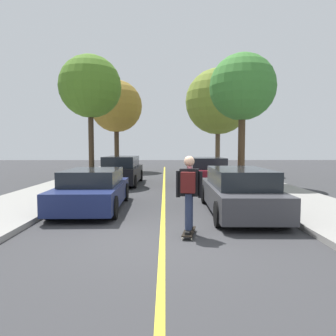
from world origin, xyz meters
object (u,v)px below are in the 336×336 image
(parked_car_right_near, at_px, (207,172))
(street_tree_right_nearest, at_px, (242,88))
(street_tree_left_near, at_px, (116,106))
(parked_car_left_near, at_px, (122,171))
(street_tree_left_nearest, at_px, (90,87))
(street_tree_right_near, at_px, (218,102))
(skateboard, at_px, (189,232))
(parked_car_left_nearest, at_px, (93,189))
(skateboarder, at_px, (189,189))
(parked_car_right_nearest, at_px, (239,191))

(parked_car_right_near, distance_m, street_tree_right_nearest, 4.51)
(street_tree_left_near, xyz_separation_m, street_tree_right_nearest, (7.75, -9.58, -0.34))
(parked_car_left_near, relative_size, street_tree_right_nearest, 0.71)
(street_tree_left_nearest, bearing_deg, parked_car_right_near, -6.54)
(street_tree_left_nearest, xyz_separation_m, street_tree_right_near, (7.75, 5.83, 0.11))
(parked_car_right_near, relative_size, skateboard, 4.79)
(parked_car_left_nearest, xyz_separation_m, street_tree_left_near, (-1.65, 15.21, 4.61))
(street_tree_left_nearest, relative_size, skateboarder, 4.00)
(parked_car_left_near, bearing_deg, parked_car_right_nearest, -57.94)
(parked_car_right_nearest, distance_m, skateboarder, 2.85)
(parked_car_right_near, bearing_deg, street_tree_right_near, 75.80)
(parked_car_left_near, height_order, street_tree_right_near, street_tree_right_near)
(parked_car_right_near, distance_m, street_tree_right_near, 8.11)
(street_tree_left_nearest, height_order, skateboard, street_tree_left_nearest)
(street_tree_left_nearest, xyz_separation_m, skateboarder, (4.45, -9.70, -4.07))
(parked_car_right_near, bearing_deg, skateboarder, -100.35)
(street_tree_left_near, distance_m, street_tree_right_nearest, 12.33)
(street_tree_left_near, bearing_deg, parked_car_left_nearest, -83.80)
(street_tree_right_nearest, xyz_separation_m, street_tree_right_near, (0.00, 6.90, 0.33))
(parked_car_right_nearest, xyz_separation_m, skateboarder, (-1.64, -2.30, 0.38))
(street_tree_right_nearest, bearing_deg, street_tree_left_nearest, 172.14)
(street_tree_left_nearest, distance_m, skateboard, 11.77)
(parked_car_right_nearest, bearing_deg, street_tree_left_nearest, 129.48)
(parked_car_left_near, bearing_deg, street_tree_left_near, 100.62)
(skateboarder, bearing_deg, parked_car_left_near, 106.59)
(street_tree_right_near, bearing_deg, parked_car_right_near, -104.20)
(street_tree_left_near, bearing_deg, parked_car_right_near, -56.49)
(parked_car_left_nearest, bearing_deg, parked_car_right_nearest, -8.98)
(street_tree_right_nearest, bearing_deg, street_tree_left_near, 128.98)
(parked_car_left_nearest, height_order, street_tree_right_nearest, street_tree_right_nearest)
(parked_car_right_near, relative_size, street_tree_left_nearest, 0.63)
(skateboard, height_order, skateboarder, skateboarder)
(street_tree_right_nearest, bearing_deg, skateboard, -110.95)
(parked_car_left_near, bearing_deg, parked_car_left_nearest, -90.00)
(parked_car_right_nearest, height_order, skateboarder, skateboarder)
(parked_car_left_nearest, bearing_deg, parked_car_left_near, 90.00)
(parked_car_left_near, distance_m, parked_car_right_near, 4.46)
(street_tree_right_near, height_order, skateboarder, street_tree_right_near)
(parked_car_right_nearest, bearing_deg, skateboard, -125.86)
(street_tree_left_nearest, height_order, skateboarder, street_tree_left_nearest)
(street_tree_left_nearest, height_order, street_tree_right_near, street_tree_right_near)
(parked_car_left_nearest, relative_size, skateboard, 4.95)
(parked_car_right_near, distance_m, street_tree_left_near, 11.94)
(skateboard, xyz_separation_m, skateboarder, (-0.01, -0.03, 0.95))
(parked_car_left_nearest, distance_m, street_tree_left_near, 15.98)
(skateboard, bearing_deg, parked_car_left_near, 106.69)
(street_tree_left_near, relative_size, street_tree_right_near, 0.97)
(parked_car_right_nearest, distance_m, street_tree_left_near, 17.64)
(parked_car_left_nearest, distance_m, street_tree_right_nearest, 9.33)
(parked_car_right_near, bearing_deg, street_tree_right_nearest, -12.63)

